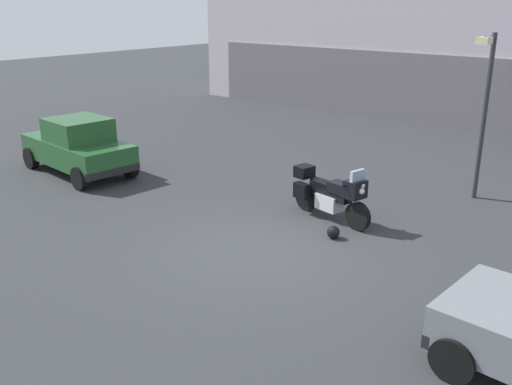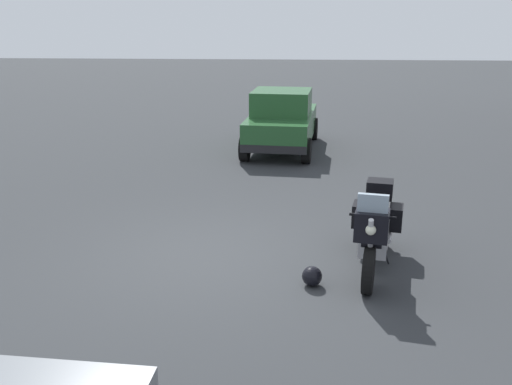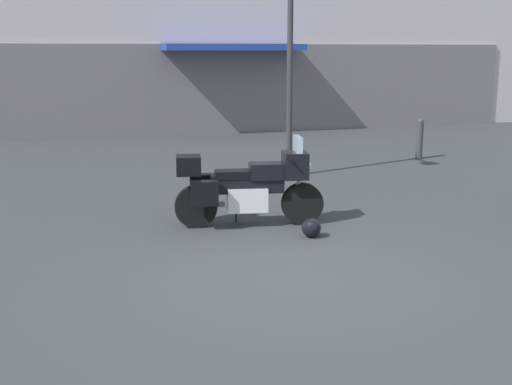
{
  "view_description": "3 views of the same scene",
  "coord_description": "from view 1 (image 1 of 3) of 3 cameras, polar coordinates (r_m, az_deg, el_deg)",
  "views": [
    {
      "loc": [
        6.69,
        -8.1,
        4.86
      ],
      "look_at": [
        -0.35,
        0.47,
        1.07
      ],
      "focal_mm": 39.93,
      "sensor_mm": 36.0,
      "label": 1
    },
    {
      "loc": [
        8.15,
        1.3,
        3.59
      ],
      "look_at": [
        0.16,
        0.78,
        1.11
      ],
      "focal_mm": 40.62,
      "sensor_mm": 36.0,
      "label": 2
    },
    {
      "loc": [
        -2.79,
        -6.99,
        2.62
      ],
      "look_at": [
        -0.36,
        0.41,
        0.97
      ],
      "focal_mm": 47.41,
      "sensor_mm": 36.0,
      "label": 3
    }
  ],
  "objects": [
    {
      "name": "ground_plane",
      "position": [
        11.58,
        -0.16,
        -5.96
      ],
      "size": [
        80.0,
        80.0,
        0.0
      ],
      "primitive_type": "plane",
      "color": "#2D3033"
    },
    {
      "name": "motorcycle",
      "position": [
        13.15,
        7.44,
        -0.11
      ],
      "size": [
        2.24,
        0.98,
        1.36
      ],
      "rotation": [
        0.0,
        0.0,
        -0.2
      ],
      "color": "black",
      "rests_on": "ground"
    },
    {
      "name": "helmet",
      "position": [
        12.26,
        7.75,
        -3.96
      ],
      "size": [
        0.28,
        0.28,
        0.28
      ],
      "primitive_type": "sphere",
      "color": "black",
      "rests_on": "ground"
    },
    {
      "name": "car_hatchback_near",
      "position": [
        17.29,
        -17.4,
        4.45
      ],
      "size": [
        3.98,
        2.1,
        1.64
      ],
      "rotation": [
        0.0,
        0.0,
        3.05
      ],
      "color": "#235128",
      "rests_on": "ground"
    },
    {
      "name": "streetlamp_curbside",
      "position": [
        14.95,
        21.9,
        8.63
      ],
      "size": [
        0.28,
        0.94,
        4.11
      ],
      "color": "#2D2D33",
      "rests_on": "ground"
    }
  ]
}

